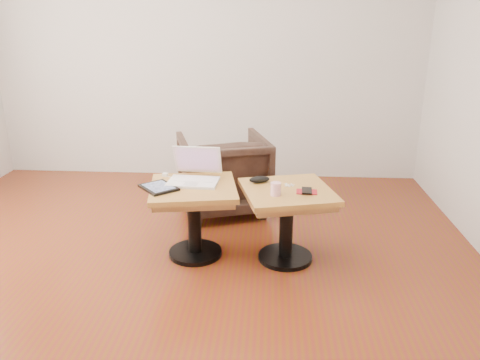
# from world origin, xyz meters

# --- Properties ---
(room_shell) EXTENTS (4.52, 4.52, 2.71)m
(room_shell) POSITION_xyz_m (0.00, 0.00, 1.35)
(room_shell) COLOR maroon
(room_shell) RESTS_ON ground
(side_table_left) EXTENTS (0.68, 0.68, 0.54)m
(side_table_left) POSITION_xyz_m (0.16, 0.37, 0.40)
(side_table_left) COLOR black
(side_table_left) RESTS_ON ground
(side_table_right) EXTENTS (0.72, 0.72, 0.54)m
(side_table_right) POSITION_xyz_m (0.81, 0.35, 0.40)
(side_table_right) COLOR black
(side_table_right) RESTS_ON ground
(laptop) EXTENTS (0.37, 0.36, 0.24)m
(laptop) POSITION_xyz_m (0.15, 0.48, 0.58)
(laptop) COLOR white
(laptop) RESTS_ON side_table_left
(tablet) EXTENTS (0.31, 0.32, 0.02)m
(tablet) POSITION_xyz_m (-0.07, 0.29, 0.55)
(tablet) COLOR black
(tablet) RESTS_ON side_table_left
(charging_adapter) EXTENTS (0.04, 0.04, 0.02)m
(charging_adapter) POSITION_xyz_m (-0.08, 0.57, 0.55)
(charging_adapter) COLOR white
(charging_adapter) RESTS_ON side_table_left
(glasses_case) EXTENTS (0.16, 0.11, 0.05)m
(glasses_case) POSITION_xyz_m (0.62, 0.47, 0.56)
(glasses_case) COLOR black
(glasses_case) RESTS_ON side_table_right
(striped_cup) EXTENTS (0.09, 0.09, 0.09)m
(striped_cup) POSITION_xyz_m (0.73, 0.22, 0.58)
(striped_cup) COLOR pink
(striped_cup) RESTS_ON side_table_right
(earbuds_tangle) EXTENTS (0.07, 0.06, 0.01)m
(earbuds_tangle) POSITION_xyz_m (0.83, 0.41, 0.54)
(earbuds_tangle) COLOR white
(earbuds_tangle) RESTS_ON side_table_right
(phone_on_sleeve) EXTENTS (0.14, 0.13, 0.02)m
(phone_on_sleeve) POSITION_xyz_m (0.94, 0.29, 0.54)
(phone_on_sleeve) COLOR maroon
(phone_on_sleeve) RESTS_ON side_table_right
(armchair) EXTENTS (0.92, 0.94, 0.69)m
(armchair) POSITION_xyz_m (0.28, 1.25, 0.34)
(armchair) COLOR black
(armchair) RESTS_ON ground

